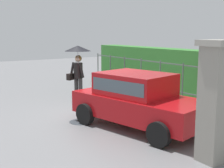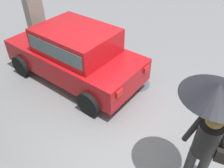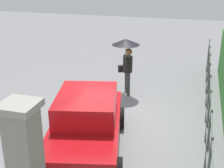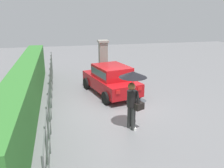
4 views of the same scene
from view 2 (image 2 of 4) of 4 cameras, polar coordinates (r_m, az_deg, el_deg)
ground_plane at (r=5.37m, az=-0.15°, el=-7.21°), size 40.00×40.00×0.00m
car at (r=6.05m, az=-9.17°, el=7.79°), size 3.98×2.52×1.48m
pedestrian at (r=3.45m, az=23.58°, el=-7.65°), size 0.97×0.97×2.09m
gate_pillar at (r=8.08m, az=-19.08°, el=17.73°), size 0.60×0.60×2.42m
puddle_near at (r=6.22m, az=6.16°, el=0.10°), size 0.70×0.70×0.00m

